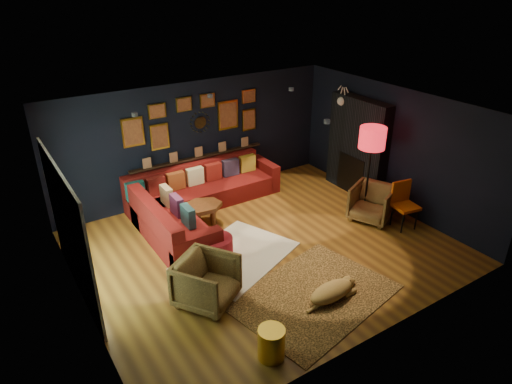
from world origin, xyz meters
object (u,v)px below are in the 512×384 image
sectional (192,203)px  armchair_right (372,201)px  coffee_table (202,208)px  pouf (217,247)px  dog (332,289)px  orange_chair (403,201)px  gold_stool (271,343)px  floor_lamp (372,141)px  armchair_left (207,279)px

sectional → armchair_right: size_ratio=4.16×
coffee_table → pouf: (-0.31, -1.19, -0.16)m
dog → orange_chair: bearing=15.9°
pouf → gold_stool: gold_stool is taller
gold_stool → dog: (1.47, 0.46, -0.04)m
sectional → gold_stool: sectional is taller
floor_lamp → dog: 3.34m
gold_stool → orange_chair: size_ratio=0.49×
armchair_right → gold_stool: size_ratio=1.77×
pouf → coffee_table: bearing=75.2°
orange_chair → floor_lamp: size_ratio=0.49×
armchair_right → dog: armchair_right is taller
sectional → coffee_table: size_ratio=3.69×
armchair_left → armchair_right: (4.07, 0.51, -0.02)m
pouf → armchair_right: bearing=-8.2°
armchair_left → gold_stool: armchair_left is taller
armchair_right → dog: (-2.40, -1.51, -0.22)m
gold_stool → floor_lamp: bearing=29.4°
armchair_right → orange_chair: (0.31, -0.52, 0.15)m
sectional → armchair_left: size_ratio=3.97×
pouf → floor_lamp: (3.41, -0.25, 1.42)m
gold_stool → coffee_table: bearing=77.3°
coffee_table → floor_lamp: floor_lamp is taller
floor_lamp → orange_chair: bearing=-70.7°
orange_chair → dog: 2.92m
coffee_table → armchair_right: (3.05, -1.68, 0.04)m
orange_chair → gold_stool: bearing=-151.2°
sectional → orange_chair: size_ratio=3.59×
gold_stool → dog: gold_stool is taller
pouf → orange_chair: bearing=-15.3°
armchair_left → dog: bearing=-64.6°
orange_chair → coffee_table: bearing=156.5°
sectional → armchair_right: sectional is taller
sectional → pouf: bearing=-100.6°
floor_lamp → armchair_right: bearing=-101.9°
orange_chair → armchair_right: bearing=130.8°
armchair_right → floor_lamp: floor_lamp is taller
armchair_right → floor_lamp: size_ratio=0.43×
armchair_right → orange_chair: size_ratio=0.86×
armchair_right → orange_chair: bearing=6.5°
armchair_left → armchair_right: armchair_left is taller
armchair_right → sectional: bearing=-149.1°
pouf → dog: (0.96, -2.00, -0.02)m
sectional → armchair_right: (3.06, -2.10, 0.09)m
coffee_table → gold_stool: bearing=-102.7°
sectional → coffee_table: 0.42m
armchair_left → floor_lamp: (4.12, 0.75, 1.20)m
coffee_table → pouf: bearing=-104.8°
sectional → dog: (0.66, -3.61, -0.13)m
coffee_table → gold_stool: gold_stool is taller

